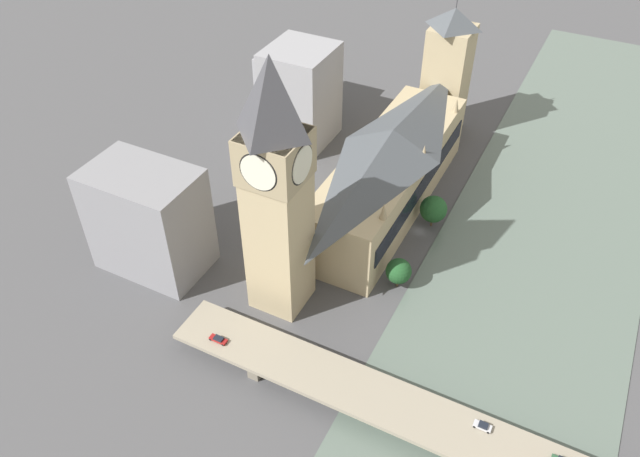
{
  "coord_description": "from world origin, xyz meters",
  "views": [
    {
      "loc": [
        -40.32,
        149.01,
        130.57
      ],
      "look_at": [
        18.54,
        33.69,
        19.49
      ],
      "focal_mm": 35.0,
      "sensor_mm": 36.0,
      "label": 1
    }
  ],
  "objects_px": {
    "clock_tower": "(276,187)",
    "road_bridge": "(471,439)",
    "car_northbound_tail": "(218,339)",
    "victoria_tower": "(447,73)",
    "car_northbound_lead": "(483,426)",
    "parliament_hall": "(390,169)"
  },
  "relations": [
    {
      "from": "parliament_hall",
      "to": "car_northbound_tail",
      "type": "bearing_deg",
      "value": 79.51
    },
    {
      "from": "victoria_tower",
      "to": "car_northbound_lead",
      "type": "relative_size",
      "value": 12.91
    },
    {
      "from": "road_bridge",
      "to": "car_northbound_tail",
      "type": "distance_m",
      "value": 65.47
    },
    {
      "from": "road_bridge",
      "to": "car_northbound_lead",
      "type": "distance_m",
      "value": 3.94
    },
    {
      "from": "clock_tower",
      "to": "parliament_hall",
      "type": "bearing_deg",
      "value": -100.79
    },
    {
      "from": "victoria_tower",
      "to": "parliament_hall",
      "type": "bearing_deg",
      "value": 90.06
    },
    {
      "from": "parliament_hall",
      "to": "clock_tower",
      "type": "height_order",
      "value": "clock_tower"
    },
    {
      "from": "parliament_hall",
      "to": "car_northbound_lead",
      "type": "relative_size",
      "value": 20.84
    },
    {
      "from": "victoria_tower",
      "to": "car_northbound_lead",
      "type": "height_order",
      "value": "victoria_tower"
    },
    {
      "from": "clock_tower",
      "to": "road_bridge",
      "type": "height_order",
      "value": "clock_tower"
    },
    {
      "from": "car_northbound_tail",
      "to": "victoria_tower",
      "type": "bearing_deg",
      "value": -96.23
    },
    {
      "from": "clock_tower",
      "to": "car_northbound_tail",
      "type": "distance_m",
      "value": 41.54
    },
    {
      "from": "clock_tower",
      "to": "victoria_tower",
      "type": "xyz_separation_m",
      "value": [
        -10.11,
        -107.17,
        -15.01
      ]
    },
    {
      "from": "clock_tower",
      "to": "victoria_tower",
      "type": "bearing_deg",
      "value": -95.39
    },
    {
      "from": "road_bridge",
      "to": "car_northbound_lead",
      "type": "relative_size",
      "value": 37.86
    },
    {
      "from": "parliament_hall",
      "to": "car_northbound_tail",
      "type": "relative_size",
      "value": 18.01
    },
    {
      "from": "clock_tower",
      "to": "road_bridge",
      "type": "xyz_separation_m",
      "value": [
        -61.06,
        21.88,
        -34.65
      ]
    },
    {
      "from": "road_bridge",
      "to": "parliament_hall",
      "type": "bearing_deg",
      "value": -55.9
    },
    {
      "from": "clock_tower",
      "to": "victoria_tower",
      "type": "distance_m",
      "value": 108.68
    },
    {
      "from": "car_northbound_lead",
      "to": "road_bridge",
      "type": "bearing_deg",
      "value": 68.22
    },
    {
      "from": "parliament_hall",
      "to": "clock_tower",
      "type": "relative_size",
      "value": 1.14
    },
    {
      "from": "parliament_hall",
      "to": "road_bridge",
      "type": "relative_size",
      "value": 0.55
    }
  ]
}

